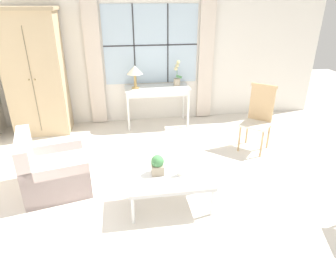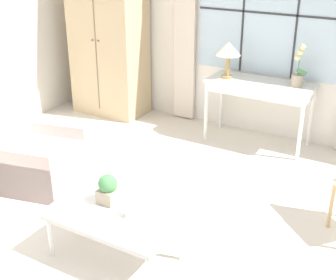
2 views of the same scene
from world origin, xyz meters
name	(u,v)px [view 1 (image 1 of 2)]	position (x,y,z in m)	size (l,w,h in m)	color
ground_plane	(178,201)	(0.00, 0.00, 0.00)	(14.00, 14.00, 0.00)	silver
wall_back_windowed	(151,53)	(0.00, 3.02, 1.39)	(7.20, 0.14, 2.80)	silver
armoire	(35,74)	(-2.17, 2.66, 1.14)	(1.08, 0.65, 2.27)	tan
console_table	(157,91)	(0.06, 2.67, 0.70)	(1.27, 0.55, 0.79)	white
table_lamp	(135,71)	(-0.36, 2.63, 1.13)	(0.30, 0.30, 0.44)	#9E7F47
potted_orchid	(177,77)	(0.48, 2.73, 0.97)	(0.17, 0.13, 0.50)	tan
armchair_upholstered	(53,171)	(-1.63, 0.59, 0.27)	(1.00, 1.07, 0.81)	beige
side_chair_wooden	(259,114)	(1.63, 1.33, 0.61)	(0.62, 0.62, 1.11)	beige
coffee_table	(170,180)	(-0.12, -0.08, 0.38)	(1.04, 0.59, 0.43)	silver
potted_plant_small	(158,164)	(-0.26, 0.04, 0.55)	(0.16, 0.16, 0.25)	tan
pillar_candle	(181,171)	(0.01, -0.05, 0.49)	(0.11, 0.11, 0.14)	silver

